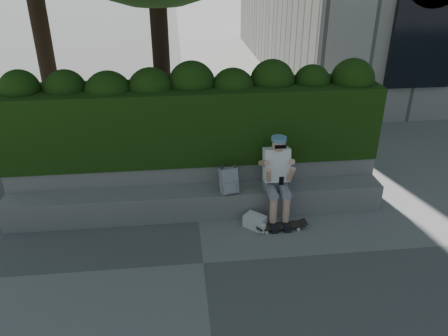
{
  "coord_description": "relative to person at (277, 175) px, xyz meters",
  "views": [
    {
      "loc": [
        -0.25,
        -4.8,
        3.86
      ],
      "look_at": [
        0.4,
        1.0,
        0.95
      ],
      "focal_mm": 35.0,
      "sensor_mm": 36.0,
      "label": 1
    }
  ],
  "objects": [
    {
      "name": "ground",
      "position": [
        -1.23,
        -1.07,
        -0.75
      ],
      "size": [
        80.0,
        80.0,
        0.0
      ],
      "primitive_type": "plane",
      "color": "slate",
      "rests_on": "ground"
    },
    {
      "name": "bench_ledge",
      "position": [
        -1.23,
        0.18,
        -0.53
      ],
      "size": [
        6.0,
        0.45,
        0.45
      ],
      "primitive_type": "cube",
      "color": "gray",
      "rests_on": "ground"
    },
    {
      "name": "planter_wall",
      "position": [
        -1.23,
        0.66,
        -0.38
      ],
      "size": [
        6.0,
        0.5,
        0.75
      ],
      "primitive_type": "cube",
      "color": "gray",
      "rests_on": "ground"
    },
    {
      "name": "hedge",
      "position": [
        -1.23,
        0.88,
        0.6
      ],
      "size": [
        6.0,
        1.0,
        1.2
      ],
      "primitive_type": "cube",
      "color": "black",
      "rests_on": "planter_wall"
    },
    {
      "name": "person",
      "position": [
        0.0,
        0.0,
        0.0
      ],
      "size": [
        0.4,
        0.76,
        1.38
      ],
      "color": "gray",
      "rests_on": "ground"
    },
    {
      "name": "skateboard",
      "position": [
        0.02,
        -0.39,
        -0.69
      ],
      "size": [
        0.73,
        0.22,
        0.08
      ],
      "rotation": [
        0.0,
        0.0,
        0.06
      ],
      "color": "black",
      "rests_on": "ground"
    },
    {
      "name": "backpack_plaid",
      "position": [
        -0.74,
        0.08,
        -0.1
      ],
      "size": [
        0.3,
        0.21,
        0.4
      ],
      "primitive_type": "cube",
      "rotation": [
        0.0,
        0.0,
        0.24
      ],
      "color": "#BCBDC2",
      "rests_on": "bench_ledge"
    },
    {
      "name": "backpack_ground",
      "position": [
        -0.38,
        -0.27,
        -0.65
      ],
      "size": [
        0.38,
        0.37,
        0.2
      ],
      "primitive_type": "cube",
      "rotation": [
        0.0,
        0.0,
        -0.74
      ],
      "color": "silver",
      "rests_on": "ground"
    }
  ]
}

